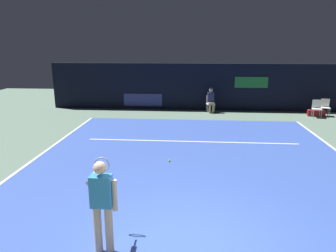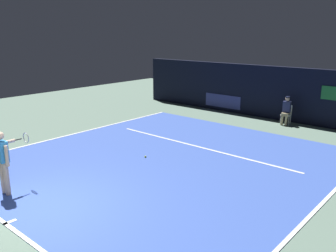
{
  "view_description": "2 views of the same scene",
  "coord_description": "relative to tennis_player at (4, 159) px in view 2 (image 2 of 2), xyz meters",
  "views": [
    {
      "loc": [
        -0.03,
        -4.83,
        3.58
      ],
      "look_at": [
        -0.87,
        5.99,
        0.72
      ],
      "focal_mm": 32.91,
      "sensor_mm": 36.0,
      "label": 1
    },
    {
      "loc": [
        7.49,
        -3.96,
        4.19
      ],
      "look_at": [
        -0.96,
        5.74,
        0.8
      ],
      "focal_mm": 38.06,
      "sensor_mm": 36.0,
      "label": 2
    }
  ],
  "objects": [
    {
      "name": "court_surface",
      "position": [
        1.52,
        4.66,
        -0.98
      ],
      "size": [
        10.21,
        10.97,
        0.01
      ],
      "primitive_type": "cube",
      "color": "#3856B2",
      "rests_on": "ground"
    },
    {
      "name": "line_centre_mark",
      "position": [
        1.52,
        -0.67,
        -0.97
      ],
      "size": [
        0.1,
        0.3,
        0.01
      ],
      "primitive_type": "cube",
      "color": "white",
      "rests_on": "court_surface"
    },
    {
      "name": "line_sideline_right",
      "position": [
        -3.53,
        4.66,
        -0.97
      ],
      "size": [
        0.1,
        10.97,
        0.01
      ],
      "primitive_type": "cube",
      "color": "white",
      "rests_on": "court_surface"
    },
    {
      "name": "back_wall",
      "position": [
        1.52,
        12.75,
        0.31
      ],
      "size": [
        16.09,
        0.33,
        2.6
      ],
      "color": "black",
      "rests_on": "ground"
    },
    {
      "name": "line_judge_on_chair",
      "position": [
        2.53,
        12.03,
        -0.3
      ],
      "size": [
        0.49,
        0.57,
        1.32
      ],
      "color": "white",
      "rests_on": "ground"
    },
    {
      "name": "ground_plane",
      "position": [
        1.52,
        4.66,
        -0.99
      ],
      "size": [
        31.56,
        31.56,
        0.0
      ],
      "primitive_type": "plane",
      "color": "slate"
    },
    {
      "name": "line_service",
      "position": [
        1.52,
        6.58,
        -0.97
      ],
      "size": [
        7.97,
        0.1,
        0.01
      ],
      "primitive_type": "cube",
      "color": "white",
      "rests_on": "court_surface"
    },
    {
      "name": "tennis_ball",
      "position": [
        0.82,
        4.43,
        -0.94
      ],
      "size": [
        0.07,
        0.07,
        0.07
      ],
      "primitive_type": "sphere",
      "color": "#CCE033",
      "rests_on": "court_surface"
    },
    {
      "name": "tennis_player",
      "position": [
        0.0,
        0.0,
        0.0
      ],
      "size": [
        0.63,
        0.92,
        1.73
      ],
      "color": "beige",
      "rests_on": "ground"
    },
    {
      "name": "line_sideline_left",
      "position": [
        6.58,
        4.66,
        -0.97
      ],
      "size": [
        0.1,
        10.97,
        0.01
      ],
      "primitive_type": "cube",
      "color": "white",
      "rests_on": "court_surface"
    },
    {
      "name": "line_baseline",
      "position": [
        1.52,
        -0.77,
        -0.97
      ],
      "size": [
        10.21,
        0.1,
        0.01
      ],
      "primitive_type": "cube",
      "color": "white",
      "rests_on": "court_surface"
    }
  ]
}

